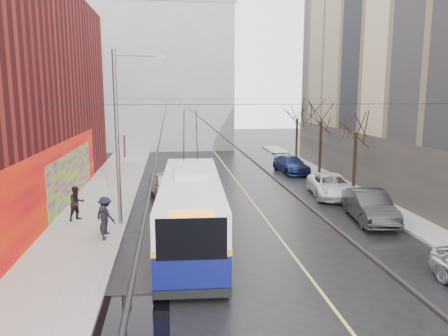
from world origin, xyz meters
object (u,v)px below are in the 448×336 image
at_px(trolleybus, 191,208).
at_px(streetlight_pole, 120,134).
at_px(tree_far, 297,110).
at_px(pedestrian_b, 77,203).
at_px(parked_car_b, 370,206).
at_px(parked_car_d, 291,164).
at_px(following_car, 166,185).
at_px(tree_mid, 322,112).
at_px(pedestrian_a, 104,223).
at_px(pedestrian_c, 105,215).
at_px(parked_car_c, 331,186).
at_px(tree_near, 357,121).

bearing_deg(trolleybus, streetlight_pole, 142.64).
distance_m(tree_far, pedestrian_b, 26.31).
xyz_separation_m(parked_car_b, parked_car_d, (-0.24, 14.72, -0.11)).
bearing_deg(following_car, parked_car_b, -41.70).
distance_m(parked_car_d, following_car, 13.29).
distance_m(tree_mid, pedestrian_b, 21.80).
distance_m(tree_mid, parked_car_d, 5.14).
xyz_separation_m(parked_car_b, pedestrian_b, (-15.66, 1.65, 0.24)).
bearing_deg(tree_far, following_car, -133.02).
distance_m(parked_car_b, parked_car_d, 14.72).
height_order(trolleybus, parked_car_b, trolleybus).
bearing_deg(tree_mid, tree_far, 90.00).
height_order(pedestrian_a, pedestrian_c, pedestrian_c).
bearing_deg(tree_mid, trolleybus, -126.51).
bearing_deg(trolleybus, parked_car_c, 41.64).
distance_m(parked_car_c, pedestrian_c, 15.31).
xyz_separation_m(tree_mid, pedestrian_a, (-15.78, -15.42, -4.30)).
relative_size(parked_car_d, following_car, 1.03).
distance_m(streetlight_pole, pedestrian_b, 4.63).
height_order(tree_mid, pedestrian_a, tree_mid).
relative_size(streetlight_pole, parked_car_d, 1.79).
relative_size(trolleybus, pedestrian_c, 6.87).
relative_size(tree_mid, parked_car_c, 1.24).
bearing_deg(following_car, parked_car_c, -15.49).
bearing_deg(parked_car_c, tree_near, 34.13).
distance_m(tree_far, trolleybus, 25.93).
relative_size(tree_near, tree_mid, 0.96).
distance_m(trolleybus, parked_car_b, 10.00).
xyz_separation_m(tree_near, pedestrian_b, (-17.66, -5.07, -3.90)).
bearing_deg(tree_far, parked_car_c, -97.60).
xyz_separation_m(tree_near, parked_car_b, (-2.00, -6.73, -4.14)).
bearing_deg(pedestrian_b, trolleybus, -74.88).
height_order(streetlight_pole, parked_car_d, streetlight_pole).
distance_m(tree_near, pedestrian_b, 18.78).
bearing_deg(parked_car_d, trolleybus, -125.53).
bearing_deg(trolleybus, pedestrian_b, 150.10).
bearing_deg(tree_mid, following_car, -152.03).
relative_size(tree_far, trolleybus, 0.52).
relative_size(tree_far, parked_car_d, 1.31).
bearing_deg(pedestrian_a, pedestrian_c, -4.60).
height_order(streetlight_pole, parked_car_b, streetlight_pole).
height_order(pedestrian_b, pedestrian_c, pedestrian_b).
relative_size(parked_car_b, parked_car_c, 0.94).
bearing_deg(streetlight_pole, tree_far, 52.88).
distance_m(streetlight_pole, trolleybus, 5.48).
distance_m(trolleybus, pedestrian_c, 4.32).
distance_m(parked_car_d, pedestrian_c, 20.66).
xyz_separation_m(parked_car_d, pedestrian_a, (-13.54, -16.41, 0.22)).
xyz_separation_m(streetlight_pole, pedestrian_a, (-0.64, -2.42, -3.90)).
xyz_separation_m(tree_far, parked_car_b, (-2.00, -20.73, -4.31)).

